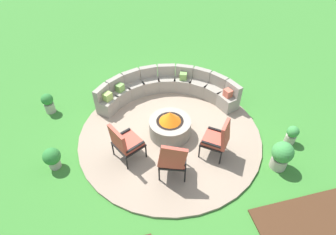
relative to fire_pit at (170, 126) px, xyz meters
name	(u,v)px	position (x,y,z in m)	size (l,w,h in m)	color
ground_plane	(170,135)	(0.00, 0.00, -0.34)	(24.00, 24.00, 0.00)	#387A2D
patio_circle	(170,134)	(0.00, 0.00, -0.31)	(4.68, 4.68, 0.06)	gray
mulch_bed_right	(315,228)	(2.11, -3.13, -0.32)	(2.19, 1.32, 0.04)	#472B19
fire_pit	(170,126)	(0.00, 0.00, 0.00)	(1.06, 1.06, 0.73)	gray
curved_stone_bench	(167,89)	(0.30, 1.52, 0.02)	(3.94, 1.88, 0.77)	gray
lounge_chair_front_left	(125,142)	(-1.19, -0.52, 0.26)	(0.80, 0.81, 1.04)	black
lounge_chair_front_right	(173,159)	(-0.27, -1.27, 0.28)	(0.75, 0.72, 1.11)	black
lounge_chair_back_left	(218,138)	(0.90, -0.93, 0.26)	(0.77, 0.81, 1.05)	black
potted_plant_0	(282,155)	(2.19, -1.60, 0.06)	(0.49, 0.49, 0.75)	#A89E8E
potted_plant_1	(292,134)	(2.88, -0.98, -0.06)	(0.30, 0.30, 0.53)	#A89E8E
potted_plant_2	(52,158)	(-2.85, -0.32, -0.03)	(0.40, 0.40, 0.56)	#A89E8E
potted_plant_3	(48,103)	(-3.06, 1.75, -0.02)	(0.33, 0.33, 0.60)	#A89E8E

